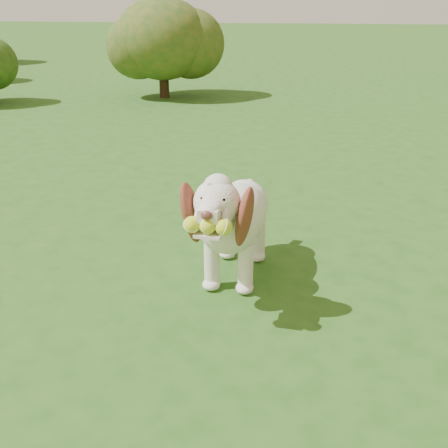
# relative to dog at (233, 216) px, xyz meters

# --- Properties ---
(ground) EXTENTS (80.00, 80.00, 0.00)m
(ground) POSITION_rel_dog_xyz_m (-0.19, -0.40, -0.47)
(ground) COLOR #234E16
(ground) RESTS_ON ground
(dog) EXTENTS (0.49, 1.35, 0.88)m
(dog) POSITION_rel_dog_xyz_m (0.00, 0.00, 0.00)
(dog) COLOR silver
(dog) RESTS_ON ground
(shrub_b) EXTENTS (1.75, 1.75, 1.82)m
(shrub_b) POSITION_rel_dog_xyz_m (-2.38, 7.19, 0.60)
(shrub_b) COLOR #382314
(shrub_b) RESTS_ON ground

